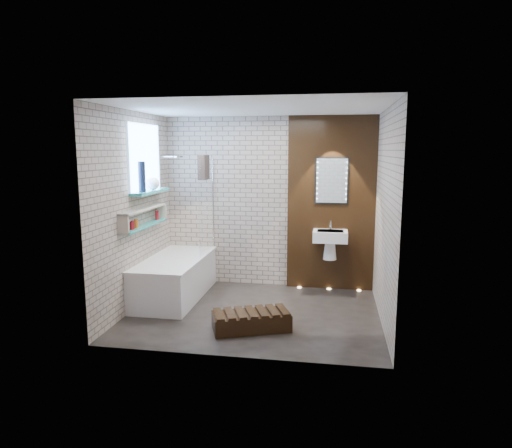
% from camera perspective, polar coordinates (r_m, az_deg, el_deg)
% --- Properties ---
extents(ground, '(3.20, 3.20, 0.00)m').
position_cam_1_polar(ground, '(6.07, -0.24, -11.00)').
color(ground, black).
rests_on(ground, ground).
extents(room_shell, '(3.24, 3.20, 2.60)m').
position_cam_1_polar(room_shell, '(5.75, -0.25, 1.24)').
color(room_shell, gray).
rests_on(room_shell, ground).
extents(walnut_panel, '(1.30, 0.06, 2.60)m').
position_cam_1_polar(walnut_panel, '(6.93, 9.34, 2.48)').
color(walnut_panel, black).
rests_on(walnut_panel, ground).
extents(clerestory_window, '(0.18, 1.00, 0.94)m').
position_cam_1_polar(clerestory_window, '(6.49, -13.60, 7.22)').
color(clerestory_window, '#7FADE0').
rests_on(clerestory_window, room_shell).
extents(display_niche, '(0.14, 1.30, 0.26)m').
position_cam_1_polar(display_niche, '(6.35, -13.74, 0.82)').
color(display_niche, teal).
rests_on(display_niche, room_shell).
extents(bathtub, '(0.79, 1.74, 0.70)m').
position_cam_1_polar(bathtub, '(6.70, -10.01, -6.58)').
color(bathtub, white).
rests_on(bathtub, ground).
extents(bath_screen, '(0.01, 0.78, 1.40)m').
position_cam_1_polar(bath_screen, '(6.81, -6.19, 2.26)').
color(bath_screen, white).
rests_on(bath_screen, bathtub).
extents(towel, '(0.10, 0.27, 0.35)m').
position_cam_1_polar(towel, '(6.66, -6.54, 7.02)').
color(towel, black).
rests_on(towel, bath_screen).
extents(shower_head, '(0.18, 0.18, 0.02)m').
position_cam_1_polar(shower_head, '(6.95, -9.61, 8.28)').
color(shower_head, silver).
rests_on(shower_head, room_shell).
extents(washbasin, '(0.50, 0.36, 0.58)m').
position_cam_1_polar(washbasin, '(6.82, 9.22, -1.98)').
color(washbasin, white).
rests_on(washbasin, walnut_panel).
extents(led_mirror, '(0.50, 0.02, 0.70)m').
position_cam_1_polar(led_mirror, '(6.86, 9.42, 5.34)').
color(led_mirror, black).
rests_on(led_mirror, walnut_panel).
extents(walnut_step, '(0.98, 0.70, 0.20)m').
position_cam_1_polar(walnut_step, '(5.51, -0.60, -12.04)').
color(walnut_step, black).
rests_on(walnut_step, ground).
extents(niche_bottles, '(0.06, 0.90, 0.13)m').
position_cam_1_polar(niche_bottles, '(6.28, -14.04, 0.33)').
color(niche_bottles, '#AC591A').
rests_on(niche_bottles, display_niche).
extents(sill_vases, '(0.17, 0.50, 0.40)m').
position_cam_1_polar(sill_vases, '(6.40, -13.23, 5.25)').
color(sill_vases, white).
rests_on(sill_vases, clerestory_window).
extents(floor_uplights, '(0.96, 0.06, 0.01)m').
position_cam_1_polar(floor_uplights, '(7.13, 9.07, -7.98)').
color(floor_uplights, '#FFD899').
rests_on(floor_uplights, ground).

